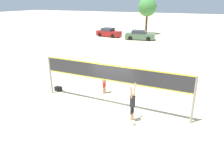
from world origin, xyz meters
TOP-DOWN VIEW (x-y plane):
  - ground_plane at (0.00, 0.00)m, footprint 200.00×200.00m
  - volleyball_net at (0.00, 0.00)m, footprint 9.06×0.12m
  - player_spiker at (1.68, -1.13)m, footprint 0.28×0.69m
  - player_blocker at (-1.27, 1.47)m, footprint 0.28×0.68m
  - volleyball at (1.87, -1.45)m, footprint 0.23×0.23m
  - gear_bag at (-4.33, 0.47)m, footprint 0.46×0.31m
  - parked_car_near at (-11.76, 23.44)m, footprint 4.36×2.24m
  - parked_car_far at (-5.93, 22.72)m, footprint 4.75×2.53m
  - tree_left_cluster at (-6.93, 29.24)m, footprint 3.25×3.25m

SIDE VIEW (x-z plane):
  - ground_plane at x=0.00m, z-range 0.00..0.00m
  - volleyball at x=1.87m, z-range 0.00..0.23m
  - gear_bag at x=-4.33m, z-range 0.00..0.30m
  - parked_car_near at x=-11.76m, z-range -0.07..1.38m
  - parked_car_far at x=-5.93m, z-range -0.07..1.39m
  - player_blocker at x=-1.27m, z-range 0.04..2.01m
  - player_spiker at x=1.68m, z-range 0.05..2.07m
  - volleyball_net at x=0.00m, z-range 0.58..3.09m
  - tree_left_cluster at x=-6.93m, z-range 1.50..7.83m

